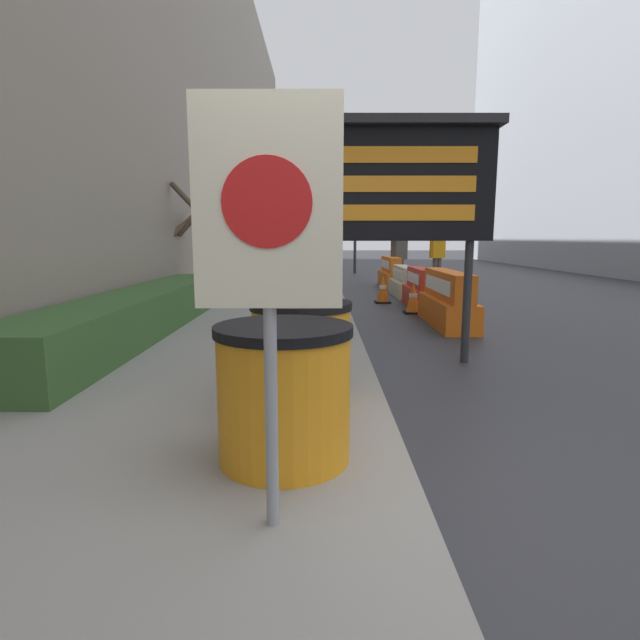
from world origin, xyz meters
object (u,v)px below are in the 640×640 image
object	(u,v)px
barrel_drum_foreground	(283,393)
pedestrian_worker	(398,253)
traffic_cone_far	(382,290)
pedestrian_passerby	(436,252)
warning_sign	(267,235)
jersey_barrier_orange_far	(446,302)
traffic_light_near_curb	(354,212)
barrel_drum_middle	(300,352)
jersey_barrier_cream	(403,283)
message_board	(391,183)
traffic_cone_near	(412,298)
traffic_cone_mid	(399,270)
jersey_barrier_orange_near	(390,274)
jersey_barrier_red_striped	(419,290)

from	to	relation	value
barrel_drum_foreground	pedestrian_worker	world-z (taller)	pedestrian_worker
traffic_cone_far	pedestrian_passerby	xyz separation A→B (m)	(2.47, 5.29, 0.71)
warning_sign	traffic_cone_far	size ratio (longest dim) A/B	3.04
jersey_barrier_orange_far	traffic_light_near_curb	distance (m)	13.09
jersey_barrier_orange_far	traffic_cone_far	distance (m)	3.10
barrel_drum_middle	pedestrian_worker	xyz separation A→B (m)	(2.62, 11.63, 0.45)
barrel_drum_foreground	jersey_barrier_cream	distance (m)	10.37
warning_sign	message_board	bearing A→B (deg)	74.25
traffic_cone_near	pedestrian_passerby	distance (m)	7.27
traffic_light_near_curb	traffic_cone_mid	bearing A→B (deg)	-67.90
warning_sign	jersey_barrier_orange_near	distance (m)	13.56
traffic_cone_near	message_board	bearing A→B (deg)	-104.51
message_board	pedestrian_passerby	world-z (taller)	message_board
jersey_barrier_red_striped	jersey_barrier_cream	world-z (taller)	jersey_barrier_red_striped
traffic_cone_mid	pedestrian_passerby	world-z (taller)	pedestrian_passerby
traffic_cone_far	traffic_cone_mid	bearing A→B (deg)	77.47
jersey_barrier_red_striped	traffic_light_near_curb	distance (m)	10.83
traffic_cone_near	traffic_light_near_curb	bearing A→B (deg)	91.82
pedestrian_worker	traffic_light_near_curb	bearing A→B (deg)	-111.13
barrel_drum_foreground	traffic_cone_near	world-z (taller)	barrel_drum_foreground
traffic_cone_far	pedestrian_passerby	distance (m)	5.88
message_board	pedestrian_worker	bearing A→B (deg)	80.47
barrel_drum_foreground	traffic_cone_far	bearing A→B (deg)	78.98
traffic_cone_mid	warning_sign	bearing A→B (deg)	-101.16
warning_sign	traffic_cone_mid	world-z (taller)	warning_sign
jersey_barrier_cream	pedestrian_worker	world-z (taller)	pedestrian_worker
warning_sign	message_board	size ratio (longest dim) A/B	0.69
jersey_barrier_red_striped	traffic_cone_near	bearing A→B (deg)	-109.33
jersey_barrier_red_striped	traffic_cone_mid	bearing A→B (deg)	84.39
pedestrian_worker	warning_sign	bearing A→B (deg)	48.12
jersey_barrier_orange_far	barrel_drum_foreground	bearing A→B (deg)	-113.23
warning_sign	jersey_barrier_red_striped	world-z (taller)	warning_sign
jersey_barrier_red_striped	traffic_cone_far	world-z (taller)	jersey_barrier_red_striped
jersey_barrier_orange_far	traffic_cone_near	distance (m)	1.41
barrel_drum_foreground	pedestrian_worker	bearing A→B (deg)	78.11
jersey_barrier_cream	pedestrian_passerby	size ratio (longest dim) A/B	1.07
jersey_barrier_cream	traffic_cone_near	bearing A→B (deg)	-96.10
warning_sign	traffic_cone_mid	size ratio (longest dim) A/B	2.75
message_board	jersey_barrier_orange_near	xyz separation A→B (m)	(1.36, 9.58, -1.71)
traffic_cone_mid	traffic_light_near_curb	xyz separation A→B (m)	(-1.40, 3.44, 2.22)
warning_sign	traffic_cone_mid	xyz separation A→B (m)	(3.12, 15.80, -1.16)
message_board	jersey_barrier_red_striped	distance (m)	5.41
message_board	jersey_barrier_red_striped	world-z (taller)	message_board
barrel_drum_foreground	jersey_barrier_red_striped	world-z (taller)	barrel_drum_foreground
jersey_barrier_red_striped	pedestrian_passerby	bearing A→B (deg)	73.81
barrel_drum_middle	traffic_cone_far	world-z (taller)	barrel_drum_middle
jersey_barrier_orange_far	pedestrian_worker	xyz separation A→B (m)	(0.27, 7.11, 0.61)
warning_sign	jersey_barrier_cream	bearing A→B (deg)	77.41
warning_sign	traffic_light_near_curb	size ratio (longest dim) A/B	0.55
message_board	jersey_barrier_red_striped	size ratio (longest dim) A/B	1.76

